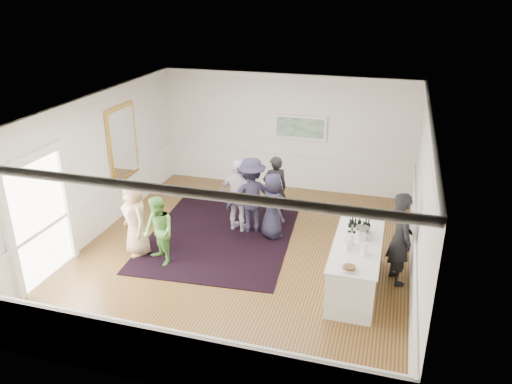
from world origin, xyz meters
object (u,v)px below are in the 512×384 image
(serving_table, at_px, (355,266))
(guest_lilac, at_px, (239,196))
(bartender, at_px, (400,238))
(guest_navy, at_px, (273,206))
(guest_tan, at_px, (135,218))
(nut_bowl, at_px, (350,268))
(guest_green, at_px, (159,231))
(guest_dark_a, at_px, (251,195))
(ice_bucket, at_px, (362,234))
(guest_dark_b, at_px, (275,189))

(serving_table, bearing_deg, guest_lilac, 149.50)
(bartender, xyz_separation_m, guest_navy, (-2.79, 1.11, -0.17))
(bartender, relative_size, guest_lilac, 1.08)
(serving_table, distance_m, guest_tan, 4.63)
(guest_tan, distance_m, nut_bowl, 4.69)
(guest_green, bearing_deg, guest_dark_a, 90.97)
(guest_navy, distance_m, ice_bucket, 2.51)
(guest_dark_b, xyz_separation_m, nut_bowl, (2.15, -3.39, 0.16))
(bartender, relative_size, nut_bowl, 6.79)
(guest_tan, distance_m, guest_dark_a, 2.65)
(guest_green, relative_size, guest_lilac, 0.85)
(ice_bucket, bearing_deg, guest_lilac, 153.44)
(guest_green, relative_size, guest_dark_b, 0.89)
(guest_lilac, relative_size, ice_bucket, 6.65)
(guest_dark_b, xyz_separation_m, ice_bucket, (2.25, -2.22, 0.24))
(guest_green, height_order, guest_dark_b, guest_dark_b)
(bartender, xyz_separation_m, guest_dark_a, (-3.33, 1.24, -0.03))
(ice_bucket, bearing_deg, guest_navy, 146.76)
(bartender, distance_m, guest_dark_b, 3.55)
(bartender, distance_m, guest_navy, 3.01)
(guest_lilac, xyz_separation_m, guest_dark_b, (0.67, 0.76, -0.04))
(guest_navy, bearing_deg, guest_tan, 79.49)
(guest_navy, bearing_deg, guest_dark_a, 35.16)
(serving_table, xyz_separation_m, guest_dark_a, (-2.56, 1.72, 0.43))
(guest_navy, bearing_deg, bartender, -152.96)
(guest_lilac, bearing_deg, serving_table, 162.33)
(guest_navy, height_order, nut_bowl, guest_navy)
(guest_lilac, distance_m, guest_dark_b, 1.01)
(serving_table, distance_m, guest_lilac, 3.34)
(guest_tan, bearing_deg, guest_dark_a, 79.47)
(guest_dark_a, bearing_deg, ice_bucket, 124.15)
(guest_dark_b, bearing_deg, serving_table, 104.64)
(guest_dark_b, height_order, guest_navy, guest_dark_b)
(bartender, bearing_deg, guest_navy, 44.97)
(guest_green, distance_m, guest_navy, 2.64)
(bartender, relative_size, guest_dark_a, 1.03)
(nut_bowl, bearing_deg, guest_dark_a, 133.41)
(serving_table, height_order, guest_dark_b, guest_dark_b)
(serving_table, height_order, guest_lilac, guest_lilac)
(ice_bucket, xyz_separation_m, nut_bowl, (-0.09, -1.17, -0.08))
(guest_dark_b, bearing_deg, nut_bowl, 95.17)
(guest_dark_a, relative_size, ice_bucket, 6.94)
(guest_tan, xyz_separation_m, guest_dark_b, (2.43, 2.40, -0.02))
(guest_dark_a, relative_size, guest_dark_b, 1.10)
(guest_dark_b, xyz_separation_m, guest_navy, (0.16, -0.85, -0.05))
(guest_navy, xyz_separation_m, nut_bowl, (1.99, -2.54, 0.21))
(bartender, height_order, guest_dark_b, bartender)
(bartender, bearing_deg, nut_bowl, 127.38)
(guest_tan, relative_size, guest_lilac, 0.97)
(guest_green, relative_size, ice_bucket, 5.66)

